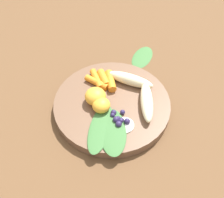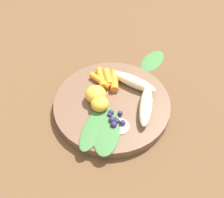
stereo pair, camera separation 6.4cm
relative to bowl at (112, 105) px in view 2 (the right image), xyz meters
The scene contains 15 objects.
ground_plane 0.01m from the bowl, ahead, with size 2.40×2.40×0.00m, color brown.
bowl is the anchor object (origin of this frame).
banana_peeled_left 0.08m from the bowl, 161.33° to the right, with size 0.12×0.03×0.03m, color beige.
banana_peeled_right 0.08m from the bowl, 137.76° to the left, with size 0.12×0.03×0.03m, color beige.
orange_segment_near 0.04m from the bowl, ahead, with size 0.04×0.04×0.03m, color #F4A833.
orange_segment_far 0.05m from the bowl, 35.77° to the right, with size 0.05×0.05×0.04m, color #F4A833.
carrot_front 0.06m from the bowl, 120.61° to the right, with size 0.02×0.02×0.06m, color orange.
carrot_mid_left 0.07m from the bowl, 107.09° to the right, with size 0.02×0.02×0.05m, color orange.
carrot_mid_right 0.08m from the bowl, 94.29° to the right, with size 0.02×0.02×0.06m, color orange.
carrot_rear 0.07m from the bowl, 87.60° to the right, with size 0.02×0.02×0.06m, color orange.
blueberry_pile 0.06m from the bowl, 71.83° to the left, with size 0.04×0.05×0.01m.
coconut_shred_patch 0.07m from the bowl, 77.90° to the left, with size 0.04×0.04×0.00m, color white.
kale_leaf_left 0.08m from the bowl, 37.13° to the left, with size 0.13×0.05×0.01m, color #3D7038.
kale_leaf_right 0.09m from the bowl, 57.15° to the left, with size 0.12×0.06×0.01m, color #3D7038.
kale_leaf_stray 0.20m from the bowl, 149.31° to the right, with size 0.10×0.05×0.01m, color #3D7038.
Camera 2 is at (0.18, 0.38, 0.52)m, focal length 44.88 mm.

